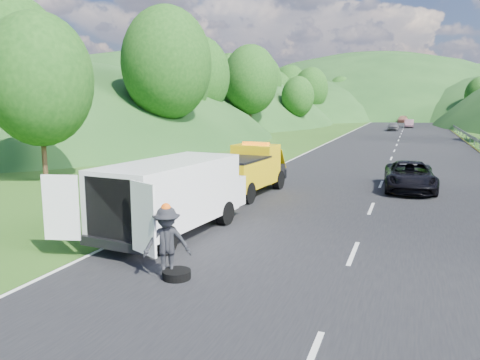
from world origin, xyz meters
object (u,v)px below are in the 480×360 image
at_px(worker, 168,279).
at_px(passing_suv, 409,191).
at_px(woman, 203,208).
at_px(spare_tire, 177,279).
at_px(suitcase, 146,205).
at_px(tow_truck, 247,170).
at_px(child, 228,222).
at_px(white_van, 174,193).

xyz_separation_m(worker, passing_suv, (5.39, 14.23, 0.00)).
xyz_separation_m(woman, spare_tire, (2.67, -7.31, 0.00)).
distance_m(suitcase, passing_suv, 12.70).
bearing_deg(worker, tow_truck, 67.82).
height_order(woman, child, woman).
bearing_deg(suitcase, woman, 36.74).
distance_m(child, passing_suv, 10.57).
bearing_deg(worker, white_van, 84.56).
bearing_deg(tow_truck, white_van, -85.87).
height_order(woman, spare_tire, woman).
bearing_deg(worker, passing_suv, 38.06).
xyz_separation_m(white_van, passing_suv, (7.11, 10.66, -1.36)).
relative_size(woman, passing_suv, 0.37).
bearing_deg(suitcase, passing_suv, 40.34).
height_order(white_van, spare_tire, white_van).
distance_m(spare_tire, passing_suv, 15.08).
xyz_separation_m(tow_truck, passing_suv, (7.07, 3.59, -1.15)).
relative_size(tow_truck, spare_tire, 8.08).
bearing_deg(suitcase, tow_truck, 60.62).
relative_size(woman, spare_tire, 2.63).
height_order(tow_truck, child, tow_truck).
distance_m(tow_truck, woman, 3.54).
xyz_separation_m(tow_truck, woman, (-0.77, -3.26, -1.15)).
distance_m(tow_truck, spare_tire, 10.80).
distance_m(worker, passing_suv, 15.21).
distance_m(suitcase, spare_tire, 7.46).
distance_m(child, spare_tire, 5.54).
distance_m(child, suitcase, 3.69).
bearing_deg(passing_suv, woman, -142.40).
bearing_deg(passing_suv, white_van, -127.20).
xyz_separation_m(spare_tire, passing_suv, (5.18, 14.16, 0.00)).
relative_size(white_van, worker, 3.95).
distance_m(worker, suitcase, 7.39).
bearing_deg(woman, child, -122.93).
bearing_deg(white_van, woman, 106.79).
relative_size(tow_truck, worker, 3.17).
relative_size(woman, suitcase, 3.48).
relative_size(white_van, suitcase, 13.36).
relative_size(white_van, spare_tire, 10.08).
bearing_deg(tow_truck, suitcase, -115.00).
bearing_deg(woman, white_van, -156.66).
distance_m(white_van, worker, 4.18).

